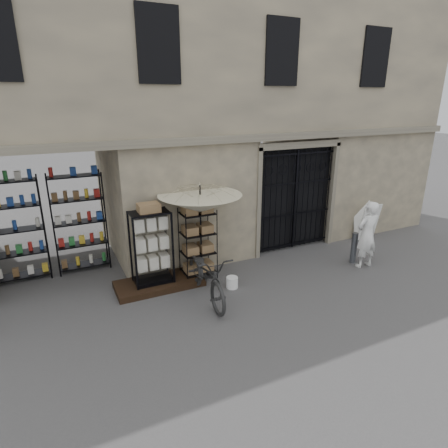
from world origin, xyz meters
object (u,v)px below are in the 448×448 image
shopkeeper (363,266)px  market_umbrella (200,199)px  display_cabinet (152,251)px  easel_sign (365,221)px  white_bucket (232,282)px  bicycle (207,298)px  wire_rack (198,245)px  steel_bollard (354,248)px

shopkeeper → market_umbrella: bearing=-17.6°
display_cabinet → easel_sign: 6.70m
white_bucket → bicycle: bearing=-164.9°
display_cabinet → bicycle: size_ratio=0.86×
white_bucket → shopkeeper: white_bucket is taller
wire_rack → white_bucket: size_ratio=6.43×
market_umbrella → shopkeeper: bearing=-17.1°
shopkeeper → easel_sign: bearing=-135.5°
bicycle → shopkeeper: (4.34, -0.25, 0.00)m
wire_rack → white_bucket: bearing=-59.6°
display_cabinet → easel_sign: size_ratio=1.54×
steel_bollard → easel_sign: size_ratio=0.70×
bicycle → easel_sign: bearing=14.2°
steel_bollard → display_cabinet: bearing=169.7°
white_bucket → steel_bollard: bearing=-2.3°
wire_rack → steel_bollard: bearing=-13.7°
white_bucket → display_cabinet: bearing=153.8°
bicycle → display_cabinet: bearing=134.8°
white_bucket → bicycle: bicycle is taller
easel_sign → wire_rack: bearing=-168.3°
wire_rack → white_bucket: 1.22m
wire_rack → steel_bollard: wire_rack is taller
market_umbrella → easel_sign: (5.50, 0.19, -1.37)m
display_cabinet → shopkeeper: display_cabinet is taller
bicycle → shopkeeper: size_ratio=1.21×
market_umbrella → bicycle: (-0.29, -1.00, -1.99)m
white_bucket → easel_sign: bearing=11.1°
market_umbrella → white_bucket: size_ratio=10.19×
wire_rack → bicycle: size_ratio=0.82×
market_umbrella → white_bucket: bearing=-62.1°
steel_bollard → shopkeeper: bearing=-74.6°
market_umbrella → shopkeeper: (4.05, -1.25, -1.99)m
display_cabinet → shopkeeper: (5.25, -1.24, -0.90)m
white_bucket → steel_bollard: 3.55m
display_cabinet → easel_sign: display_cabinet is taller
steel_bollard → easel_sign: (1.53, 1.14, 0.20)m
market_umbrella → steel_bollard: (3.97, -0.95, -1.57)m
wire_rack → market_umbrella: market_umbrella is taller
market_umbrella → white_bucket: 2.07m
display_cabinet → white_bucket: bearing=-47.2°
wire_rack → shopkeeper: size_ratio=1.00×
wire_rack → market_umbrella: bearing=-29.5°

